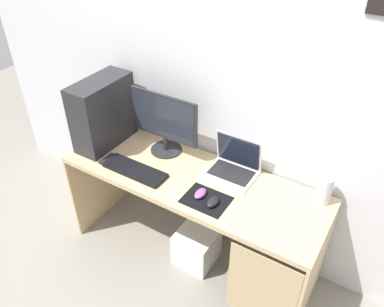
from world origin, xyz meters
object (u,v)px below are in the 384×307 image
Objects in this scene: cell_phone at (109,160)px; subwoofer at (197,247)px; laptop at (233,167)px; monitor at (164,123)px; keyboard at (135,170)px; pc_tower at (103,113)px; speaker at (324,190)px; mouse_left at (200,193)px; mouse_right at (213,202)px.

subwoofer is (0.60, 0.12, -0.60)m from cell_phone.
laptop is 2.33× the size of cell_phone.
monitor is 1.17× the size of keyboard.
pc_tower is 2.59× the size of speaker.
cell_phone is at bearing -131.95° from monitor.
mouse_left is at bearing 1.29° from cell_phone.
mouse_left is 0.63m from subwoofer.
pc_tower is 0.47m from keyboard.
laptop is 0.72× the size of keyboard.
mouse_right is at bearing -14.74° from mouse_left.
monitor is 1.87× the size of subwoofer.
speaker is 1.86× the size of mouse_right.
subwoofer is (-0.14, -0.19, -0.64)m from laptop.
monitor reaches higher than cell_phone.
speaker is 1.34m from cell_phone.
mouse_right is (0.53, -0.29, -0.20)m from monitor.
subwoofer is (0.38, 0.13, -0.60)m from keyboard.
subwoofer is (-0.18, 0.13, -0.61)m from mouse_right.
pc_tower is 4.81× the size of mouse_left.
pc_tower reaches higher than monitor.
laptop is 1.16× the size of subwoofer.
mouse_left is (0.84, -0.14, -0.21)m from pc_tower.
mouse_left is at bearing -101.34° from laptop.
speaker is 0.69m from mouse_left.
mouse_left is at bearing 2.47° from keyboard.
speaker is at bearing 17.61° from subwoofer.
pc_tower is 0.43m from monitor.
pc_tower is 3.55× the size of cell_phone.
cell_phone is at bearing 178.79° from keyboard.
laptop reaches higher than keyboard.
pc_tower is at bearing -163.42° from monitor.
keyboard is 0.72m from subwoofer.
mouse_right reaches higher than keyboard.
monitor reaches higher than speaker.
subwoofer is (0.35, -0.16, -0.81)m from monitor.
speaker reaches higher than mouse_right.
pc_tower reaches higher than mouse_right.
mouse_right is at bearing -10.28° from pc_tower.
laptop is at bearing -176.60° from speaker.
subwoofer is at bearing 18.24° from keyboard.
mouse_right is (0.56, -0.01, 0.01)m from keyboard.
monitor is 5.10× the size of mouse_left.
laptop is 0.32m from mouse_right.
speaker is (1.04, 0.06, -0.13)m from monitor.
mouse_right is 0.74× the size of cell_phone.
pc_tower is 0.93m from laptop.
pc_tower reaches higher than speaker.
cell_phone is (0.16, -0.16, -0.23)m from pc_tower.
speaker is (0.55, 0.03, 0.04)m from laptop.
keyboard is 0.22m from cell_phone.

